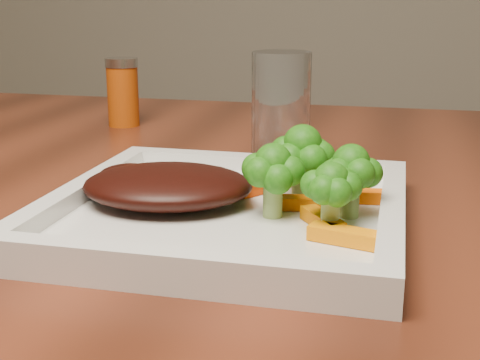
% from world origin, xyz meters
% --- Properties ---
extents(plate, '(0.27, 0.27, 0.01)m').
position_xyz_m(plate, '(0.22, -0.20, 0.76)').
color(plate, white).
rests_on(plate, dining_table).
extents(steak, '(0.15, 0.13, 0.03)m').
position_xyz_m(steak, '(0.17, -0.19, 0.78)').
color(steak, black).
rests_on(steak, plate).
extents(broccoli_0, '(0.07, 0.07, 0.07)m').
position_xyz_m(broccoli_0, '(0.27, -0.16, 0.80)').
color(broccoli_0, '#156A11').
rests_on(broccoli_0, plate).
extents(broccoli_1, '(0.07, 0.07, 0.06)m').
position_xyz_m(broccoli_1, '(0.31, -0.19, 0.79)').
color(broccoli_1, '#116912').
rests_on(broccoli_1, plate).
extents(broccoli_2, '(0.06, 0.06, 0.06)m').
position_xyz_m(broccoli_2, '(0.30, -0.23, 0.79)').
color(broccoli_2, '#386E12').
rests_on(broccoli_2, plate).
extents(broccoli_3, '(0.06, 0.06, 0.06)m').
position_xyz_m(broccoli_3, '(0.26, -0.21, 0.79)').
color(broccoli_3, '#2B6B11').
rests_on(broccoli_3, plate).
extents(carrot_1, '(0.06, 0.03, 0.01)m').
position_xyz_m(carrot_1, '(0.32, -0.25, 0.77)').
color(carrot_1, orange).
rests_on(carrot_1, plate).
extents(carrot_3, '(0.05, 0.02, 0.01)m').
position_xyz_m(carrot_3, '(0.32, -0.15, 0.77)').
color(carrot_3, '#FF6004').
rests_on(carrot_3, plate).
extents(carrot_4, '(0.05, 0.06, 0.01)m').
position_xyz_m(carrot_4, '(0.24, -0.14, 0.77)').
color(carrot_4, '#E13B03').
rests_on(carrot_4, plate).
extents(carrot_5, '(0.04, 0.05, 0.01)m').
position_xyz_m(carrot_5, '(0.30, -0.22, 0.77)').
color(carrot_5, orange).
rests_on(carrot_5, plate).
extents(carrot_6, '(0.05, 0.02, 0.01)m').
position_xyz_m(carrot_6, '(0.28, -0.18, 0.77)').
color(carrot_6, '#E56003').
rests_on(carrot_6, plate).
extents(spice_shaker, '(0.05, 0.05, 0.09)m').
position_xyz_m(spice_shaker, '(-0.02, 0.16, 0.80)').
color(spice_shaker, '#A13D08').
rests_on(spice_shaker, dining_table).
extents(drinking_glass, '(0.06, 0.06, 0.12)m').
position_xyz_m(drinking_glass, '(0.23, -0.02, 0.81)').
color(drinking_glass, white).
rests_on(drinking_glass, dining_table).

